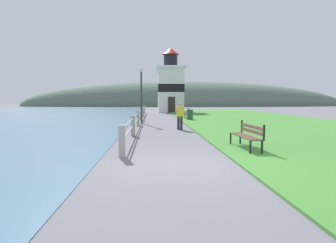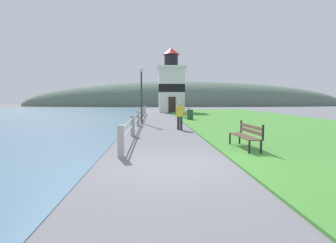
{
  "view_description": "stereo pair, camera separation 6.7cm",
  "coord_description": "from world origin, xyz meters",
  "px_view_note": "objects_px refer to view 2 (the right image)",
  "views": [
    {
      "loc": [
        -0.62,
        -6.69,
        1.72
      ],
      "look_at": [
        0.39,
        9.79,
        0.3
      ],
      "focal_mm": 28.0,
      "sensor_mm": 36.0,
      "label": 1
    },
    {
      "loc": [
        -0.55,
        -6.7,
        1.72
      ],
      "look_at": [
        0.39,
        9.79,
        0.3
      ],
      "focal_mm": 28.0,
      "sensor_mm": 36.0,
      "label": 2
    }
  ],
  "objects_px": {
    "lighthouse": "(171,86)",
    "trash_bin": "(190,115)",
    "park_bench_near": "(247,134)",
    "person_strolling": "(180,115)",
    "park_bench_midway": "(187,113)",
    "lamp_post": "(141,84)"
  },
  "relations": [
    {
      "from": "park_bench_near",
      "to": "person_strolling",
      "type": "bearing_deg",
      "value": -76.88
    },
    {
      "from": "person_strolling",
      "to": "lighthouse",
      "type": "bearing_deg",
      "value": 15.75
    },
    {
      "from": "lighthouse",
      "to": "trash_bin",
      "type": "relative_size",
      "value": 9.9
    },
    {
      "from": "lighthouse",
      "to": "park_bench_near",
      "type": "bearing_deg",
      "value": -88.28
    },
    {
      "from": "lamp_post",
      "to": "park_bench_midway",
      "type": "bearing_deg",
      "value": 48.85
    },
    {
      "from": "park_bench_near",
      "to": "trash_bin",
      "type": "height_order",
      "value": "park_bench_near"
    },
    {
      "from": "trash_bin",
      "to": "lamp_post",
      "type": "xyz_separation_m",
      "value": [
        -3.8,
        -2.56,
        2.31
      ]
    },
    {
      "from": "park_bench_near",
      "to": "lighthouse",
      "type": "bearing_deg",
      "value": -90.81
    },
    {
      "from": "park_bench_near",
      "to": "person_strolling",
      "type": "xyz_separation_m",
      "value": [
        -1.66,
        5.94,
        0.29
      ]
    },
    {
      "from": "park_bench_midway",
      "to": "person_strolling",
      "type": "distance_m",
      "value": 8.46
    },
    {
      "from": "lighthouse",
      "to": "lamp_post",
      "type": "bearing_deg",
      "value": -101.25
    },
    {
      "from": "park_bench_midway",
      "to": "lamp_post",
      "type": "distance_m",
      "value": 6.2
    },
    {
      "from": "person_strolling",
      "to": "trash_bin",
      "type": "relative_size",
      "value": 1.83
    },
    {
      "from": "lighthouse",
      "to": "person_strolling",
      "type": "relative_size",
      "value": 5.41
    },
    {
      "from": "person_strolling",
      "to": "park_bench_midway",
      "type": "bearing_deg",
      "value": 7.94
    },
    {
      "from": "lighthouse",
      "to": "lamp_post",
      "type": "height_order",
      "value": "lighthouse"
    },
    {
      "from": "lighthouse",
      "to": "person_strolling",
      "type": "xyz_separation_m",
      "value": [
        -0.89,
        -19.94,
        -2.64
      ]
    },
    {
      "from": "person_strolling",
      "to": "lamp_post",
      "type": "height_order",
      "value": "lamp_post"
    },
    {
      "from": "trash_bin",
      "to": "lighthouse",
      "type": "bearing_deg",
      "value": 92.64
    },
    {
      "from": "park_bench_midway",
      "to": "lighthouse",
      "type": "relative_size",
      "value": 0.2
    },
    {
      "from": "trash_bin",
      "to": "lamp_post",
      "type": "relative_size",
      "value": 0.21
    },
    {
      "from": "trash_bin",
      "to": "lamp_post",
      "type": "distance_m",
      "value": 5.13
    }
  ]
}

